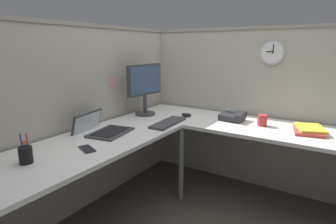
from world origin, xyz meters
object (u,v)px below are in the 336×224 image
laptop (100,129)px  pen_cup (26,155)px  monitor (145,86)px  keyboard (168,123)px  cell_phone (87,149)px  book_stack (309,130)px  coffee_mug (262,120)px  wall_clock (272,53)px  computer_mouse (186,115)px  office_phone (233,117)px

laptop → pen_cup: bearing=-172.8°
monitor → keyboard: bearing=-114.4°
cell_phone → book_stack: bearing=-23.0°
laptop → cell_phone: 0.39m
coffee_mug → cell_phone: bearing=145.5°
coffee_mug → laptop: bearing=130.1°
pen_cup → cell_phone: 0.37m
keyboard → coffee_mug: size_ratio=4.48×
keyboard → book_stack: size_ratio=1.31×
monitor → cell_phone: 1.06m
wall_clock → pen_cup: bearing=153.8°
book_stack → monitor: bearing=98.6°
keyboard → coffee_mug: coffee_mug is taller
cell_phone → wall_clock: wall_clock is taller
computer_mouse → pen_cup: 1.50m
wall_clock → book_stack: bearing=-129.4°
laptop → cell_phone: laptop is taller
computer_mouse → coffee_mug: size_ratio=1.08×
monitor → book_stack: bearing=-81.4°
keyboard → pen_cup: pen_cup is taller
monitor → computer_mouse: (0.15, -0.39, -0.28)m
coffee_mug → pen_cup: bearing=148.1°
monitor → cell_phone: (-0.99, -0.26, -0.29)m
office_phone → wall_clock: 0.69m
cell_phone → wall_clock: size_ratio=0.65×
office_phone → coffee_mug: size_ratio=2.29×
keyboard → coffee_mug: bearing=-64.7°
monitor → book_stack: (0.22, -1.45, -0.27)m
laptop → keyboard: bearing=-33.8°
laptop → coffee_mug: 1.36m
monitor → book_stack: 1.50m
cell_phone → coffee_mug: size_ratio=1.50×
monitor → wall_clock: 1.23m
office_phone → book_stack: size_ratio=0.67×
keyboard → pen_cup: bearing=164.9°
laptop → book_stack: laptop is taller
keyboard → book_stack: 1.15m
wall_clock → keyboard: bearing=136.7°
laptop → office_phone: bearing=-40.2°
coffee_mug → wall_clock: size_ratio=0.44×
office_phone → keyboard: bearing=133.6°
computer_mouse → coffee_mug: 0.71m
laptop → monitor: bearing=4.2°
laptop → cell_phone: bearing=-146.7°
monitor → keyboard: 0.50m
cell_phone → monitor: bearing=36.5°
book_stack → computer_mouse: bearing=93.8°
computer_mouse → pen_cup: (-1.47, 0.25, 0.04)m
wall_clock → laptop: bearing=140.3°
computer_mouse → book_stack: (0.07, -1.07, 0.00)m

